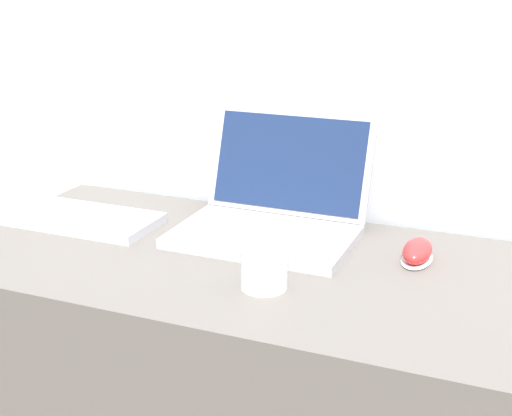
# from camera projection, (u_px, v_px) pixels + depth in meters

# --- Properties ---
(laptop) EXTENTS (0.35, 0.31, 0.23)m
(laptop) POSITION_uv_depth(u_px,v_px,m) (273.00, 209.00, 1.45)
(laptop) COLOR #ADADB2
(laptop) RESTS_ON desk
(drink_cup) EXTENTS (0.08, 0.08, 0.09)m
(drink_cup) POSITION_uv_depth(u_px,v_px,m) (266.00, 262.00, 1.20)
(drink_cup) COLOR white
(drink_cup) RESTS_ON desk
(computer_mouse) EXTENTS (0.06, 0.11, 0.04)m
(computer_mouse) POSITION_uv_depth(u_px,v_px,m) (417.00, 252.00, 1.33)
(computer_mouse) COLOR white
(computer_mouse) RESTS_ON desk
(external_keyboard) EXTENTS (0.44, 0.16, 0.02)m
(external_keyboard) POSITION_uv_depth(u_px,v_px,m) (61.00, 215.00, 1.54)
(external_keyboard) COLOR silver
(external_keyboard) RESTS_ON desk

